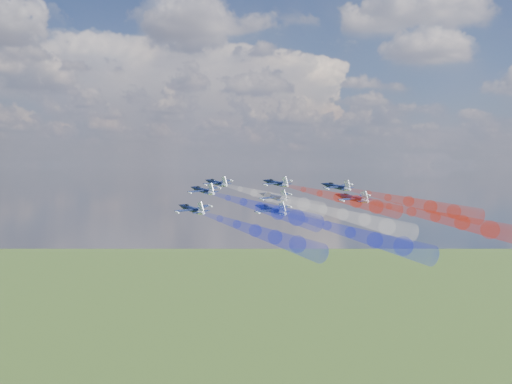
# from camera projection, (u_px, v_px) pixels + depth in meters

# --- Properties ---
(jet_lead) EXTENTS (14.04, 14.42, 5.30)m
(jet_lead) POSITION_uv_depth(u_px,v_px,m) (217.00, 183.00, 163.40)
(jet_lead) COLOR black
(trail_lead) EXTENTS (27.61, 29.31, 8.46)m
(trail_lead) POSITION_uv_depth(u_px,v_px,m) (269.00, 197.00, 145.33)
(trail_lead) COLOR white
(jet_inner_left) EXTENTS (14.04, 14.42, 5.30)m
(jet_inner_left) POSITION_uv_depth(u_px,v_px,m) (203.00, 190.00, 147.95)
(jet_inner_left) COLOR black
(trail_inner_left) EXTENTS (27.61, 29.31, 8.46)m
(trail_inner_left) POSITION_uv_depth(u_px,v_px,m) (260.00, 207.00, 129.88)
(trail_inner_left) COLOR #1A26E3
(jet_inner_right) EXTENTS (14.04, 14.42, 5.30)m
(jet_inner_right) POSITION_uv_depth(u_px,v_px,m) (276.00, 183.00, 160.48)
(jet_inner_right) COLOR black
(trail_inner_right) EXTENTS (27.61, 29.31, 8.46)m
(trail_inner_right) POSITION_uv_depth(u_px,v_px,m) (337.00, 197.00, 142.41)
(trail_inner_right) COLOR red
(jet_outer_left) EXTENTS (14.04, 14.42, 5.30)m
(jet_outer_left) POSITION_uv_depth(u_px,v_px,m) (192.00, 209.00, 132.11)
(jet_outer_left) COLOR black
(trail_outer_left) EXTENTS (27.61, 29.31, 8.46)m
(trail_outer_left) POSITION_uv_depth(u_px,v_px,m) (255.00, 231.00, 114.03)
(trail_outer_left) COLOR #1A26E3
(jet_center_third) EXTENTS (14.04, 14.42, 5.30)m
(jet_center_third) POSITION_uv_depth(u_px,v_px,m) (274.00, 197.00, 143.95)
(jet_center_third) COLOR black
(trail_center_third) EXTENTS (27.61, 29.31, 8.46)m
(trail_center_third) POSITION_uv_depth(u_px,v_px,m) (343.00, 215.00, 125.87)
(trail_center_third) COLOR white
(jet_outer_right) EXTENTS (14.04, 14.42, 5.30)m
(jet_outer_right) POSITION_uv_depth(u_px,v_px,m) (337.00, 187.00, 154.71)
(jet_outer_right) COLOR black
(trail_outer_right) EXTENTS (27.61, 29.31, 8.46)m
(trail_outer_right) POSITION_uv_depth(u_px,v_px,m) (408.00, 202.00, 136.64)
(trail_outer_right) COLOR red
(jet_rear_left) EXTENTS (14.04, 14.42, 5.30)m
(jet_rear_left) POSITION_uv_depth(u_px,v_px,m) (271.00, 210.00, 128.12)
(jet_rear_left) COLOR black
(trail_rear_left) EXTENTS (27.61, 29.31, 8.46)m
(trail_rear_left) POSITION_uv_depth(u_px,v_px,m) (350.00, 232.00, 110.04)
(trail_rear_left) COLOR #1A26E3
(jet_rear_right) EXTENTS (14.04, 14.42, 5.30)m
(jet_rear_right) POSITION_uv_depth(u_px,v_px,m) (352.00, 198.00, 139.42)
(jet_rear_right) COLOR black
(trail_rear_right) EXTENTS (27.61, 29.31, 8.46)m
(trail_rear_right) POSITION_uv_depth(u_px,v_px,m) (436.00, 217.00, 121.35)
(trail_rear_right) COLOR red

